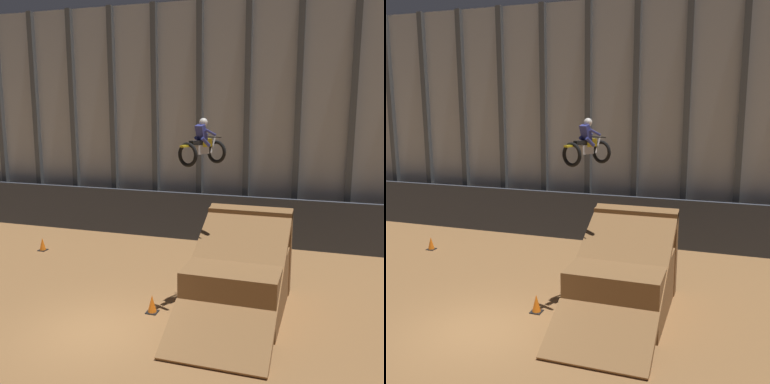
# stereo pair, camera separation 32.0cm
# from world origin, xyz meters

# --- Properties ---
(ground_plane) EXTENTS (60.00, 60.00, 0.00)m
(ground_plane) POSITION_xyz_m (0.00, 0.00, 0.00)
(ground_plane) COLOR olive
(arena_back_wall) EXTENTS (32.00, 0.40, 11.32)m
(arena_back_wall) POSITION_xyz_m (-0.00, 10.80, 5.66)
(arena_back_wall) COLOR #ADB2B7
(arena_back_wall) RESTS_ON ground_plane
(lower_barrier) EXTENTS (31.36, 0.20, 2.30)m
(lower_barrier) POSITION_xyz_m (0.00, 9.59, 1.15)
(lower_barrier) COLOR #383D47
(lower_barrier) RESTS_ON ground_plane
(dirt_ramp) EXTENTS (2.87, 5.63, 3.07)m
(dirt_ramp) POSITION_xyz_m (3.68, 2.91, 1.04)
(dirt_ramp) COLOR brown
(dirt_ramp) RESTS_ON ground_plane
(rider_bike_solo) EXTENTS (1.26, 1.77, 1.45)m
(rider_bike_solo) POSITION_xyz_m (2.47, 2.64, 5.20)
(rider_bike_solo) COLOR black
(traffic_cone_near_ramp) EXTENTS (0.36, 0.36, 0.58)m
(traffic_cone_near_ramp) POSITION_xyz_m (-5.98, 5.94, 0.28)
(traffic_cone_near_ramp) COLOR black
(traffic_cone_near_ramp) RESTS_ON ground_plane
(traffic_cone_arena_edge) EXTENTS (0.36, 0.36, 0.58)m
(traffic_cone_arena_edge) POSITION_xyz_m (1.14, 1.64, 0.28)
(traffic_cone_arena_edge) COLOR black
(traffic_cone_arena_edge) RESTS_ON ground_plane
(hay_bale_trackside) EXTENTS (1.05, 1.07, 0.57)m
(hay_bale_trackside) POSITION_xyz_m (3.79, 6.03, 0.28)
(hay_bale_trackside) COLOR #CCB751
(hay_bale_trackside) RESTS_ON ground_plane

